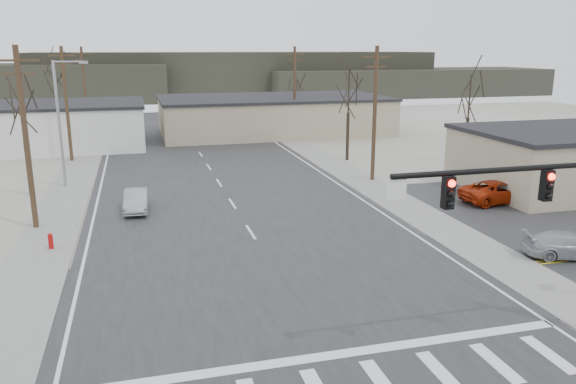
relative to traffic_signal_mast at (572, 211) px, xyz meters
name	(u,v)px	position (x,y,z in m)	size (l,w,h in m)	color
ground	(289,292)	(-7.89, 6.20, -4.67)	(140.00, 140.00, 0.00)	#BBBBB7
main_road	(230,200)	(-7.89, 21.20, -4.65)	(18.00, 110.00, 0.05)	#242426
cross_road	(289,292)	(-7.89, 6.20, -4.65)	(90.00, 10.00, 0.04)	#242426
sidewalk_left	(68,192)	(-18.49, 26.20, -4.64)	(3.00, 90.00, 0.06)	gray
sidewalk_right	(352,175)	(2.71, 26.20, -4.64)	(3.00, 90.00, 0.06)	gray
traffic_signal_mast	(572,211)	(0.00, 0.00, 0.00)	(8.95, 0.43, 7.20)	black
fire_hydrant	(51,241)	(-18.09, 14.20, -4.22)	(0.24, 0.24, 0.87)	#A50C0C
building_left_far	(30,126)	(-23.89, 46.20, -2.42)	(22.30, 12.30, 4.50)	silver
building_right_far	(273,115)	(2.11, 50.20, -2.52)	(26.30, 14.30, 4.30)	tan
building_lot	(569,159)	(16.11, 18.20, -2.52)	(14.30, 10.30, 4.30)	tan
upole_left_b	(26,136)	(-19.39, 18.20, 0.55)	(2.20, 0.30, 10.00)	#43341F
upole_left_c	(66,102)	(-19.39, 38.20, 0.55)	(2.20, 0.30, 10.00)	#43341F
upole_left_d	(85,87)	(-19.39, 58.20, 0.55)	(2.20, 0.30, 10.00)	#43341F
upole_right_a	(375,112)	(3.61, 24.20, 0.55)	(2.20, 0.30, 10.00)	#43341F
upole_right_b	(295,91)	(3.61, 46.20, 0.55)	(2.20, 0.30, 10.00)	#43341F
streetlight_main	(62,117)	(-18.69, 28.20, 0.41)	(2.40, 0.25, 9.00)	gray
tree_left_near	(23,119)	(-20.89, 26.20, 0.55)	(3.30, 3.30, 7.35)	#30281D
tree_right_mid	(349,94)	(4.61, 32.20, 1.26)	(3.74, 3.74, 8.33)	#30281D
tree_left_far	(55,81)	(-21.89, 52.20, 1.61)	(3.96, 3.96, 8.82)	#30281D
tree_right_far	(296,81)	(7.11, 58.20, 0.91)	(3.52, 3.52, 7.84)	#30281D
tree_lot	(470,99)	(14.11, 28.20, 0.91)	(3.52, 3.52, 7.84)	#30281D
hill_center	(237,75)	(7.11, 102.20, -0.17)	(80.00, 18.00, 9.00)	#333026
hill_right	(405,82)	(42.11, 96.20, -1.92)	(60.00, 18.00, 5.50)	#333026
sedan_crossing	(136,200)	(-13.89, 20.20, -3.98)	(1.38, 3.94, 1.30)	gray
car_far_a	(205,124)	(-5.40, 54.96, -3.92)	(1.98, 4.88, 1.42)	black
car_far_b	(176,115)	(-8.20, 66.42, -4.01)	(1.46, 3.62, 1.23)	black
car_parked_red	(498,192)	(8.95, 16.06, -3.93)	(2.36, 5.11, 1.42)	#A42408
car_parked_dark_b	(572,186)	(14.55, 15.94, -3.87)	(1.63, 4.68, 1.54)	black
car_parked_silver	(569,245)	(6.15, 6.48, -4.03)	(1.71, 4.21, 1.22)	#94989E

